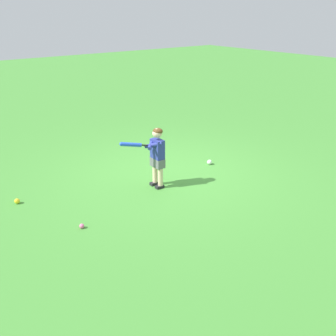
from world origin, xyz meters
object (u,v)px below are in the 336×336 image
at_px(play_ball_center_lawn, 17,201).
at_px(play_ball_far_right, 82,226).
at_px(play_ball_by_bucket, 209,162).
at_px(child_batter, 156,152).

xyz_separation_m(play_ball_center_lawn, play_ball_far_right, (-0.49, 1.35, -0.01)).
xyz_separation_m(play_ball_far_right, play_ball_by_bucket, (-3.19, -0.68, 0.01)).
bearing_deg(child_batter, play_ball_by_bucket, -172.83).
bearing_deg(play_ball_by_bucket, play_ball_center_lawn, -10.35).
height_order(child_batter, play_ball_by_bucket, child_batter).
bearing_deg(play_ball_far_right, play_ball_by_bucket, -167.93).
xyz_separation_m(play_ball_center_lawn, play_ball_by_bucket, (-3.68, 0.67, 0.01)).
bearing_deg(play_ball_far_right, play_ball_center_lawn, -70.11).
bearing_deg(play_ball_far_right, child_batter, -163.80).
xyz_separation_m(child_batter, play_ball_center_lawn, (2.19, -0.86, -0.61)).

